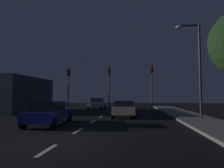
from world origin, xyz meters
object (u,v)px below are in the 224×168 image
(traffic_signal_left, at_px, (68,81))
(car_oncoming_far, at_px, (97,103))
(car_stopped_ahead, at_px, (125,108))
(street_lamp_right, at_px, (196,62))
(traffic_signal_right, at_px, (152,79))
(car_adjacent_lane, at_px, (49,113))
(traffic_signal_center, at_px, (109,81))

(traffic_signal_left, xyz_separation_m, car_oncoming_far, (2.41, 5.84, -2.78))
(car_stopped_ahead, relative_size, car_oncoming_far, 0.98)
(street_lamp_right, bearing_deg, car_oncoming_far, 126.06)
(traffic_signal_right, bearing_deg, car_oncoming_far, 141.65)
(traffic_signal_right, bearing_deg, traffic_signal_left, -180.00)
(traffic_signal_right, distance_m, street_lamp_right, 8.34)
(car_stopped_ahead, xyz_separation_m, car_adjacent_lane, (-4.46, -5.36, 0.03))
(traffic_signal_right, distance_m, car_stopped_ahead, 7.28)
(traffic_signal_left, bearing_deg, car_oncoming_far, 67.59)
(car_oncoming_far, bearing_deg, car_stopped_ahead, -69.01)
(street_lamp_right, bearing_deg, traffic_signal_right, 108.35)
(traffic_signal_center, relative_size, traffic_signal_right, 0.96)
(street_lamp_right, bearing_deg, traffic_signal_left, 147.54)
(car_stopped_ahead, height_order, car_adjacent_lane, car_adjacent_lane)
(traffic_signal_center, bearing_deg, car_stopped_ahead, -71.01)
(traffic_signal_center, bearing_deg, traffic_signal_right, 0.00)
(traffic_signal_left, relative_size, traffic_signal_right, 0.95)
(car_adjacent_lane, relative_size, street_lamp_right, 0.65)
(traffic_signal_left, distance_m, car_adjacent_lane, 11.97)
(traffic_signal_center, height_order, car_adjacent_lane, traffic_signal_center)
(traffic_signal_center, distance_m, street_lamp_right, 10.93)
(traffic_signal_center, height_order, traffic_signal_right, traffic_signal_right)
(traffic_signal_center, distance_m, car_adjacent_lane, 11.96)
(traffic_signal_center, relative_size, car_stopped_ahead, 1.22)
(car_stopped_ahead, bearing_deg, car_oncoming_far, 110.99)
(traffic_signal_right, bearing_deg, car_stopped_ahead, -115.20)
(car_adjacent_lane, bearing_deg, car_oncoming_far, 90.29)
(car_adjacent_lane, height_order, car_oncoming_far, car_oncoming_far)
(street_lamp_right, bearing_deg, car_adjacent_lane, -160.65)
(traffic_signal_center, height_order, car_stopped_ahead, traffic_signal_center)
(traffic_signal_left, bearing_deg, traffic_signal_center, 0.00)
(traffic_signal_right, relative_size, car_adjacent_lane, 1.13)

